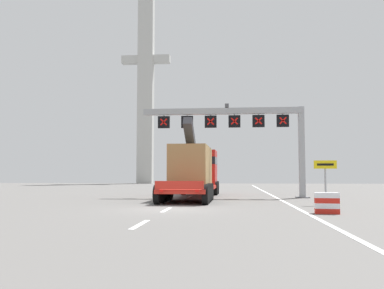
{
  "coord_description": "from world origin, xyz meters",
  "views": [
    {
      "loc": [
        2.94,
        -19.75,
        1.69
      ],
      "look_at": [
        0.31,
        8.47,
        3.73
      ],
      "focal_mm": 38.65,
      "sensor_mm": 36.0,
      "label": 1
    }
  ],
  "objects_px": {
    "overhead_lane_gantry": "(242,124)",
    "heavy_haul_truck_red": "(195,170)",
    "exit_sign_yellow": "(325,172)",
    "crash_barrier_striped": "(327,203)",
    "bridge_pylon_distant": "(146,81)"
  },
  "relations": [
    {
      "from": "overhead_lane_gantry",
      "to": "heavy_haul_truck_red",
      "type": "xyz_separation_m",
      "value": [
        -3.4,
        0.06,
        -3.35
      ]
    },
    {
      "from": "overhead_lane_gantry",
      "to": "heavy_haul_truck_red",
      "type": "relative_size",
      "value": 0.85
    },
    {
      "from": "exit_sign_yellow",
      "to": "overhead_lane_gantry",
      "type": "bearing_deg",
      "value": 121.9
    },
    {
      "from": "overhead_lane_gantry",
      "to": "crash_barrier_striped",
      "type": "xyz_separation_m",
      "value": [
        3.27,
        -11.96,
        -4.89
      ]
    },
    {
      "from": "overhead_lane_gantry",
      "to": "heavy_haul_truck_red",
      "type": "height_order",
      "value": "overhead_lane_gantry"
    },
    {
      "from": "overhead_lane_gantry",
      "to": "bridge_pylon_distant",
      "type": "xyz_separation_m",
      "value": [
        -16.32,
        43.96,
        13.52
      ]
    },
    {
      "from": "bridge_pylon_distant",
      "to": "crash_barrier_striped",
      "type": "bearing_deg",
      "value": -70.7
    },
    {
      "from": "heavy_haul_truck_red",
      "to": "bridge_pylon_distant",
      "type": "relative_size",
      "value": 0.38
    },
    {
      "from": "heavy_haul_truck_red",
      "to": "bridge_pylon_distant",
      "type": "xyz_separation_m",
      "value": [
        -12.92,
        43.91,
        16.87
      ]
    },
    {
      "from": "overhead_lane_gantry",
      "to": "crash_barrier_striped",
      "type": "relative_size",
      "value": 11.44
    },
    {
      "from": "overhead_lane_gantry",
      "to": "bridge_pylon_distant",
      "type": "distance_m",
      "value": 48.8
    },
    {
      "from": "heavy_haul_truck_red",
      "to": "exit_sign_yellow",
      "type": "distance_m",
      "value": 10.47
    },
    {
      "from": "heavy_haul_truck_red",
      "to": "crash_barrier_striped",
      "type": "distance_m",
      "value": 13.84
    },
    {
      "from": "heavy_haul_truck_red",
      "to": "exit_sign_yellow",
      "type": "height_order",
      "value": "heavy_haul_truck_red"
    },
    {
      "from": "overhead_lane_gantry",
      "to": "crash_barrier_striped",
      "type": "distance_m",
      "value": 13.33
    }
  ]
}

